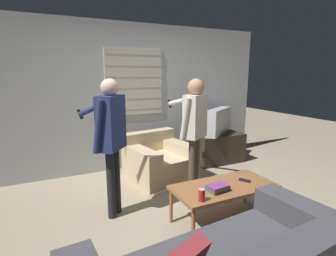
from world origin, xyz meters
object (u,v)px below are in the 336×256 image
(book_stack, at_px, (218,188))
(armchair_beige, at_px, (158,160))
(soda_can, at_px, (202,195))
(spare_remote, at_px, (245,180))
(coffee_table, at_px, (224,189))
(tv, at_px, (219,121))
(person_left_standing, at_px, (110,132))
(person_right_standing, at_px, (194,122))

(book_stack, bearing_deg, armchair_beige, 89.50)
(armchair_beige, xyz_separation_m, soda_can, (-0.30, -1.77, 0.22))
(armchair_beige, bearing_deg, spare_remote, 95.62)
(book_stack, bearing_deg, coffee_table, 27.71)
(armchair_beige, distance_m, spare_remote, 1.64)
(tv, distance_m, book_stack, 2.34)
(coffee_table, bearing_deg, tv, 55.78)
(armchair_beige, distance_m, tv, 1.47)
(person_left_standing, bearing_deg, armchair_beige, -6.56)
(person_left_standing, height_order, soda_can, person_left_standing)
(soda_can, bearing_deg, person_right_standing, 62.80)
(person_right_standing, relative_size, soda_can, 12.93)
(armchair_beige, distance_m, book_stack, 1.66)
(person_left_standing, height_order, spare_remote, person_left_standing)
(coffee_table, relative_size, book_stack, 4.63)
(book_stack, relative_size, spare_remote, 1.93)
(person_right_standing, relative_size, spare_remote, 12.29)
(armchair_beige, relative_size, coffee_table, 0.92)
(spare_remote, bearing_deg, person_right_standing, 70.64)
(person_right_standing, distance_m, soda_can, 1.32)
(armchair_beige, bearing_deg, person_left_standing, 31.96)
(armchair_beige, relative_size, person_right_standing, 0.67)
(armchair_beige, xyz_separation_m, person_left_standing, (-0.97, -0.86, 0.74))
(armchair_beige, height_order, tv, tv)
(person_left_standing, relative_size, person_right_standing, 1.01)
(person_left_standing, bearing_deg, coffee_table, -80.69)
(tv, xyz_separation_m, spare_remote, (-0.93, -1.80, -0.34))
(armchair_beige, height_order, coffee_table, armchair_beige)
(coffee_table, distance_m, person_right_standing, 1.09)
(person_left_standing, relative_size, book_stack, 6.42)
(armchair_beige, relative_size, soda_can, 8.62)
(armchair_beige, bearing_deg, tv, 179.91)
(tv, bearing_deg, person_left_standing, -9.06)
(book_stack, relative_size, soda_can, 2.03)
(coffee_table, distance_m, soda_can, 0.49)
(coffee_table, xyz_separation_m, spare_remote, (0.29, -0.01, 0.05))
(book_stack, bearing_deg, person_left_standing, 140.48)
(tv, relative_size, book_stack, 3.23)
(coffee_table, relative_size, spare_remote, 8.93)
(tv, height_order, book_stack, tv)
(tv, bearing_deg, soda_can, 16.28)
(tv, height_order, person_left_standing, person_left_standing)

